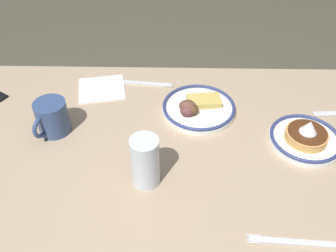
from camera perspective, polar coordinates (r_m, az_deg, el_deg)
The scene contains 8 objects.
dining_table at distance 1.13m, azimuth -3.88°, elevation -6.29°, with size 1.47×0.78×0.72m.
plate_near_main at distance 1.15m, azimuth 4.52°, elevation 2.84°, with size 0.23×0.23×0.05m.
plate_far_companion at distance 1.11m, azimuth 20.47°, elevation -1.67°, with size 0.20×0.20×0.08m.
coffee_mug at distance 1.10m, azimuth -17.49°, elevation 1.29°, with size 0.09×0.12×0.10m.
drinking_glass at distance 0.91m, azimuth -3.52°, elevation -5.80°, with size 0.07×0.07×0.14m.
paper_napkin at distance 1.26m, azimuth -10.19°, elevation 5.66°, with size 0.15×0.14×0.00m, color white.
fork_near at distance 1.27m, azimuth -3.30°, elevation 6.54°, with size 0.18×0.04×0.01m.
fork_far at distance 0.89m, azimuth 18.44°, elevation -16.60°, with size 0.20×0.03×0.01m.
Camera 1 is at (-0.09, 0.75, 1.46)m, focal length 39.54 mm.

